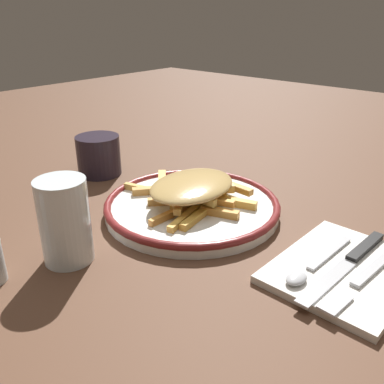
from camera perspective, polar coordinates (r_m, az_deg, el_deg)
ground_plane at (r=0.69m, az=0.00°, el=-2.85°), size 2.60×2.60×0.00m
plate at (r=0.68m, az=0.00°, el=-1.92°), size 0.29×0.29×0.02m
fries_heap at (r=0.68m, az=-0.22°, el=0.47°), size 0.22×0.21×0.04m
napkin at (r=0.57m, az=20.07°, el=-10.09°), size 0.16×0.20×0.01m
fork at (r=0.55m, az=22.29°, el=-10.91°), size 0.03×0.18×0.01m
knife at (r=0.58m, az=21.00°, el=-8.62°), size 0.03×0.21×0.01m
spoon at (r=0.55m, az=15.89°, el=-9.95°), size 0.02×0.15×0.01m
water_glass at (r=0.57m, az=-17.03°, el=-3.82°), size 0.07×0.07×0.12m
coffee_mug at (r=0.86m, az=-12.71°, el=4.94°), size 0.11×0.09×0.08m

